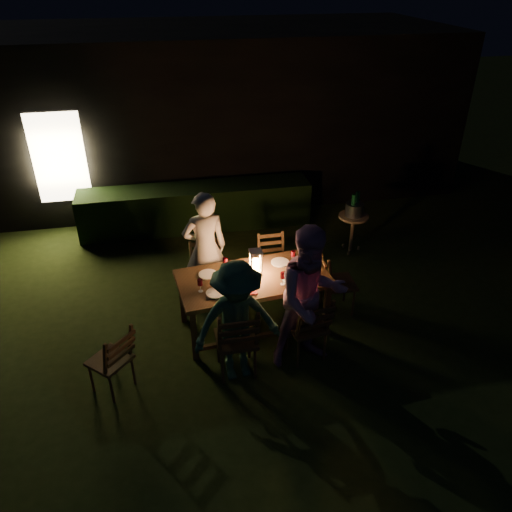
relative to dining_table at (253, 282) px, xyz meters
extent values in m
plane|color=black|center=(0.04, -0.62, -0.73)|extent=(40.00, 40.00, 0.00)
cube|color=black|center=(0.04, 5.58, 0.87)|extent=(10.00, 4.00, 3.20)
cube|color=#FFE5B2|center=(-2.76, 3.59, 0.62)|extent=(0.90, 0.06, 1.60)
cube|color=black|center=(-0.46, 3.13, -0.33)|extent=(4.20, 0.70, 0.80)
cube|color=#4C2E19|center=(0.00, 0.00, 0.05)|extent=(2.04, 1.17, 0.06)
cube|color=#4C2E19|center=(-0.84, -0.49, -0.37)|extent=(0.07, 0.07, 0.71)
cube|color=#4C2E19|center=(-0.93, 0.30, -0.37)|extent=(0.07, 0.07, 0.71)
cube|color=#4C2E19|center=(0.93, -0.30, -0.37)|extent=(0.07, 0.07, 0.71)
cube|color=#4C2E19|center=(0.84, 0.49, -0.37)|extent=(0.07, 0.07, 0.71)
cube|color=#4C2E19|center=(-0.37, -0.79, -0.24)|extent=(0.47, 0.45, 0.04)
cube|color=#4C2E19|center=(-0.36, -1.00, 0.06)|extent=(0.47, 0.16, 0.56)
cube|color=#4C2E19|center=(0.53, -0.70, -0.28)|extent=(0.51, 0.49, 0.04)
cube|color=#4C2E19|center=(0.56, -0.88, 0.01)|extent=(0.46, 0.22, 0.52)
cube|color=#4C2E19|center=(-0.53, 0.70, -0.30)|extent=(0.45, 0.43, 0.04)
cube|color=#4C2E19|center=(-0.54, 0.88, -0.03)|extent=(0.43, 0.17, 0.50)
cube|color=#4C2E19|center=(0.46, 0.81, -0.32)|extent=(0.41, 0.39, 0.04)
cube|color=#4C2E19|center=(0.46, 0.98, -0.06)|extent=(0.41, 0.14, 0.47)
cube|color=#4C2E19|center=(1.24, 0.14, -0.27)|extent=(0.44, 0.46, 0.04)
cube|color=#4C2E19|center=(1.05, 0.14, 0.01)|extent=(0.16, 0.45, 0.53)
cube|color=#4C2E19|center=(-1.82, -0.80, -0.30)|extent=(0.58, 0.58, 0.04)
cube|color=#4C2E19|center=(-1.69, -0.93, -0.04)|extent=(0.39, 0.40, 0.49)
imported|color=beige|center=(-0.54, 0.77, 0.13)|extent=(0.67, 0.48, 1.71)
imported|color=#B57CA5|center=(0.54, -0.77, 0.20)|extent=(0.97, 0.80, 1.85)
imported|color=#2E5C42|center=(-0.36, -0.86, 0.06)|extent=(1.07, 0.69, 1.57)
cube|color=white|center=(0.04, 0.06, 0.09)|extent=(0.15, 0.15, 0.03)
cube|color=white|center=(0.04, 0.06, 0.41)|extent=(0.16, 0.16, 0.03)
cylinder|color=#FF9E3F|center=(0.04, 0.06, 0.21)|extent=(0.09, 0.09, 0.18)
cylinder|color=white|center=(-0.57, 0.16, 0.09)|extent=(0.25, 0.25, 0.01)
cylinder|color=white|center=(-0.52, -0.28, 0.09)|extent=(0.25, 0.25, 0.01)
cylinder|color=white|center=(0.42, 0.27, 0.09)|extent=(0.25, 0.25, 0.01)
cylinder|color=white|center=(0.47, -0.17, 0.09)|extent=(0.25, 0.25, 0.01)
cylinder|color=#0F471E|center=(-0.25, -0.03, 0.22)|extent=(0.07, 0.07, 0.28)
cube|color=red|center=(-0.11, -0.33, 0.09)|extent=(0.18, 0.14, 0.01)
cube|color=red|center=(0.58, -0.24, 0.09)|extent=(0.18, 0.14, 0.01)
cube|color=black|center=(-0.58, -0.37, 0.08)|extent=(0.14, 0.07, 0.01)
cylinder|color=brown|center=(2.04, 1.71, -0.08)|extent=(0.50, 0.50, 0.04)
cylinder|color=brown|center=(2.04, 1.71, -0.40)|extent=(0.06, 0.06, 0.65)
cylinder|color=#A5A8AD|center=(2.04, 1.71, 0.05)|extent=(0.30, 0.30, 0.22)
cylinder|color=#0F471E|center=(1.99, 1.67, 0.10)|extent=(0.07, 0.07, 0.32)
cylinder|color=#0F471E|center=(2.09, 1.75, 0.10)|extent=(0.07, 0.07, 0.32)
camera|label=1|loc=(-1.03, -5.30, 3.61)|focal=35.00mm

